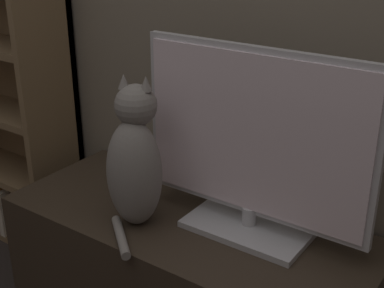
{
  "coord_description": "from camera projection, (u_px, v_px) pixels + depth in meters",
  "views": [
    {
      "loc": [
        0.87,
        -0.29,
        1.39
      ],
      "look_at": [
        0.04,
        0.9,
        0.77
      ],
      "focal_mm": 50.0,
      "sensor_mm": 36.0,
      "label": 1
    }
  ],
  "objects": [
    {
      "name": "cat",
      "position": [
        135.0,
        162.0,
        1.64
      ],
      "size": [
        0.23,
        0.3,
        0.48
      ],
      "rotation": [
        0.0,
        0.0,
        0.28
      ],
      "color": "gray",
      "rests_on": "tv_stand"
    },
    {
      "name": "bookshelf",
      "position": [
        3.0,
        90.0,
        2.37
      ],
      "size": [
        0.73,
        0.28,
        1.5
      ],
      "color": "brown",
      "rests_on": "ground_plane"
    },
    {
      "name": "tv",
      "position": [
        253.0,
        147.0,
        1.57
      ],
      "size": [
        0.74,
        0.23,
        0.58
      ],
      "color": "#B7B7BC",
      "rests_on": "tv_stand"
    },
    {
      "name": "tv_stand",
      "position": [
        187.0,
        280.0,
        1.83
      ],
      "size": [
        1.23,
        0.51,
        0.48
      ],
      "color": "#33281E",
      "rests_on": "ground_plane"
    }
  ]
}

